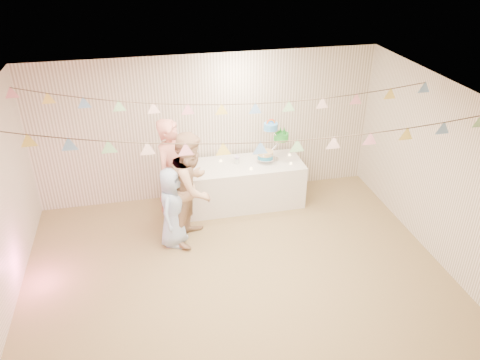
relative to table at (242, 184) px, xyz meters
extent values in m
plane|color=olive|center=(-0.51, -2.00, -0.39)|extent=(6.00, 6.00, 0.00)
plane|color=white|center=(-0.51, -2.00, 2.21)|extent=(6.00, 6.00, 0.00)
plane|color=silver|center=(-0.51, 0.50, 0.91)|extent=(6.00, 6.00, 0.00)
plane|color=silver|center=(-0.51, -4.50, 0.91)|extent=(6.00, 6.00, 0.00)
plane|color=silver|center=(2.49, -2.00, 0.91)|extent=(5.00, 5.00, 0.00)
cube|color=white|center=(0.00, 0.00, 0.00)|extent=(2.10, 0.84, 0.79)
cylinder|color=white|center=(-0.47, -0.05, 0.37)|extent=(0.37, 0.37, 0.02)
imported|color=tan|center=(-1.22, -0.47, 0.55)|extent=(0.80, 0.82, 1.89)
imported|color=tan|center=(-0.98, -0.83, 0.51)|extent=(1.02, 1.10, 1.81)
imported|color=#A0B9E3|center=(-1.30, -0.93, 0.26)|extent=(0.66, 0.76, 1.31)
cylinder|color=#FFD88C|center=(-0.80, -0.15, 0.41)|extent=(0.04, 0.04, 0.03)
cylinder|color=#FFD88C|center=(-0.35, 0.18, 0.41)|extent=(0.04, 0.04, 0.03)
cylinder|color=#FFD88C|center=(0.10, -0.22, 0.41)|extent=(0.04, 0.04, 0.03)
cylinder|color=#FFD88C|center=(0.35, 0.22, 0.41)|extent=(0.04, 0.04, 0.03)
cylinder|color=#FFD88C|center=(0.82, -0.18, 0.41)|extent=(0.04, 0.04, 0.03)
cylinder|color=#FFD88C|center=(0.90, 0.15, 0.41)|extent=(0.04, 0.04, 0.03)
camera|label=1|loc=(-1.60, -7.04, 4.05)|focal=35.00mm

